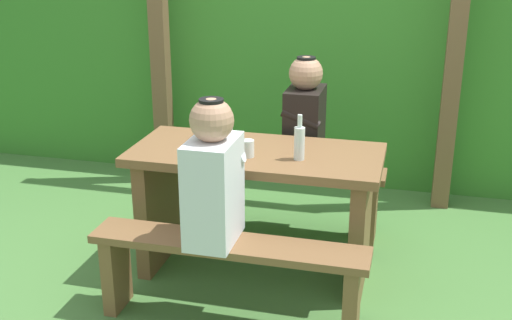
% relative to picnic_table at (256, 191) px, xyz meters
% --- Properties ---
extents(ground_plane, '(12.00, 12.00, 0.00)m').
position_rel_picnic_table_xyz_m(ground_plane, '(0.00, 0.00, -0.51)').
color(ground_plane, '#477939').
extents(hedge_backdrop, '(6.40, 0.98, 1.79)m').
position_rel_picnic_table_xyz_m(hedge_backdrop, '(0.00, 1.97, 0.39)').
color(hedge_backdrop, '#38802A').
rests_on(hedge_backdrop, ground_plane).
extents(pergola_post_left, '(0.12, 0.12, 2.10)m').
position_rel_picnic_table_xyz_m(pergola_post_left, '(-1.07, 1.26, 0.54)').
color(pergola_post_left, brown).
rests_on(pergola_post_left, ground_plane).
extents(pergola_post_right, '(0.12, 0.12, 2.10)m').
position_rel_picnic_table_xyz_m(pergola_post_right, '(1.07, 1.26, 0.54)').
color(pergola_post_right, brown).
rests_on(pergola_post_right, ground_plane).
extents(picnic_table, '(1.40, 0.64, 0.75)m').
position_rel_picnic_table_xyz_m(picnic_table, '(0.00, 0.00, 0.00)').
color(picnic_table, brown).
rests_on(picnic_table, ground_plane).
extents(bench_near, '(1.40, 0.24, 0.47)m').
position_rel_picnic_table_xyz_m(bench_near, '(0.00, -0.56, -0.18)').
color(bench_near, brown).
rests_on(bench_near, ground_plane).
extents(bench_far, '(1.40, 0.24, 0.47)m').
position_rel_picnic_table_xyz_m(bench_far, '(0.00, 0.56, -0.18)').
color(bench_far, brown).
rests_on(bench_far, ground_plane).
extents(person_white_shirt, '(0.25, 0.35, 0.72)m').
position_rel_picnic_table_xyz_m(person_white_shirt, '(-0.07, -0.56, 0.29)').
color(person_white_shirt, silver).
rests_on(person_white_shirt, bench_near).
extents(person_black_coat, '(0.25, 0.35, 0.72)m').
position_rel_picnic_table_xyz_m(person_black_coat, '(0.17, 0.56, 0.29)').
color(person_black_coat, black).
rests_on(person_black_coat, bench_far).
extents(drinking_glass, '(0.07, 0.07, 0.09)m').
position_rel_picnic_table_xyz_m(drinking_glass, '(-0.02, -0.11, 0.29)').
color(drinking_glass, silver).
rests_on(drinking_glass, picnic_table).
extents(bottle_left, '(0.06, 0.06, 0.22)m').
position_rel_picnic_table_xyz_m(bottle_left, '(-0.14, -0.06, 0.33)').
color(bottle_left, silver).
rests_on(bottle_left, picnic_table).
extents(bottle_right, '(0.06, 0.06, 0.25)m').
position_rel_picnic_table_xyz_m(bottle_right, '(0.26, -0.08, 0.34)').
color(bottle_right, silver).
rests_on(bottle_right, picnic_table).
extents(cell_phone, '(0.12, 0.16, 0.01)m').
position_rel_picnic_table_xyz_m(cell_phone, '(-0.10, -0.13, 0.25)').
color(cell_phone, black).
rests_on(cell_phone, picnic_table).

